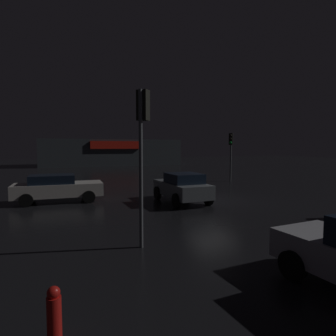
# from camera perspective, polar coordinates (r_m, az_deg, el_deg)

# --- Properties ---
(ground_plane) EXTENTS (120.00, 120.00, 0.00)m
(ground_plane) POSITION_cam_1_polar(r_m,az_deg,el_deg) (16.31, 8.95, -6.26)
(ground_plane) COLOR black
(store_building) EXTENTS (21.50, 9.18, 4.09)m
(store_building) POSITION_cam_1_polar(r_m,az_deg,el_deg) (48.11, -11.45, 3.09)
(store_building) COLOR #33383D
(store_building) RESTS_ON ground
(traffic_signal_opposite) EXTENTS (0.41, 0.43, 4.09)m
(traffic_signal_opposite) POSITION_cam_1_polar(r_m,az_deg,el_deg) (24.90, 12.36, 4.09)
(traffic_signal_opposite) COLOR #595B60
(traffic_signal_opposite) RESTS_ON ground
(traffic_signal_cross_left) EXTENTS (0.42, 0.42, 4.59)m
(traffic_signal_cross_left) POSITION_cam_1_polar(r_m,az_deg,el_deg) (8.42, -5.06, 7.74)
(traffic_signal_cross_left) COLOR #595B60
(traffic_signal_cross_left) RESTS_ON ground
(car_far) EXTENTS (2.05, 3.94, 1.56)m
(car_far) POSITION_cam_1_polar(r_m,az_deg,el_deg) (15.33, 2.82, -3.79)
(car_far) COLOR slate
(car_far) RESTS_ON ground
(car_crossing) EXTENTS (4.59, 2.12, 1.47)m
(car_crossing) POSITION_cam_1_polar(r_m,az_deg,el_deg) (16.48, -21.14, -3.65)
(car_crossing) COLOR silver
(car_crossing) RESTS_ON ground
(fire_hydrant) EXTENTS (0.22, 0.22, 0.86)m
(fire_hydrant) POSITION_cam_1_polar(r_m,az_deg,el_deg) (5.19, -21.69, -25.33)
(fire_hydrant) COLOR red
(fire_hydrant) RESTS_ON ground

